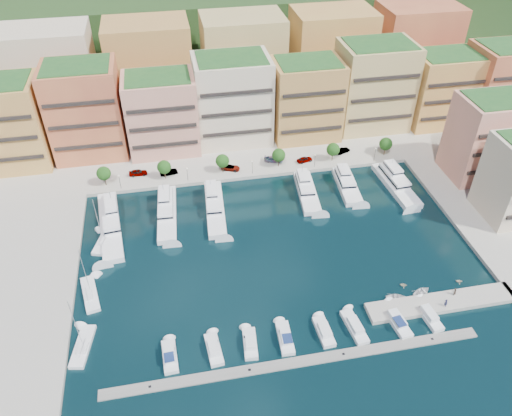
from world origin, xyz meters
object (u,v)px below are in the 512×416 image
object	(u,v)px
cruiser_8	(428,315)
car_1	(169,172)
yacht_4	(306,190)
tender_1	(403,285)
cruiser_4	(285,338)
lamppost_1	(187,172)
sailboat_0	(83,347)
lamppost_3	(315,159)
person_0	(446,303)
yacht_0	(110,222)
lamppost_2	(252,165)
tree_3	(279,155)
lamppost_4	(375,152)
tender_2	(422,292)
tree_4	(333,149)
car_0	(138,172)
tree_1	(164,167)
cruiser_2	(214,350)
car_2	(231,168)
lamppost_0	(119,179)
tender_3	(459,281)
yacht_5	(346,183)
cruiser_1	(170,357)
car_5	(343,151)
cruiser_7	(396,320)
sailboat_1	(90,295)
yacht_1	(167,211)
car_4	(305,159)
yacht_6	(395,182)
tender_0	(396,298)
car_3	(273,159)
cruiser_6	(355,327)
sailboat_2	(104,243)
cruiser_3	(250,344)
tree_0	(104,173)
yacht_2	(215,205)
cruiser_5	(324,332)
tree_5	(386,144)

from	to	relation	value
cruiser_8	car_1	distance (m)	77.21
yacht_4	tender_1	distance (m)	38.21
cruiser_4	lamppost_1	bearing A→B (deg)	104.09
sailboat_0	tender_1	bearing A→B (deg)	2.85
lamppost_3	person_0	xyz separation A→B (m)	(11.94, -54.53, -1.85)
yacht_0	lamppost_2	bearing A→B (deg)	20.24
tree_3	lamppost_4	bearing A→B (deg)	-4.70
yacht_0	tender_2	xyz separation A→B (m)	(65.71, -35.51, -0.78)
lamppost_4	tender_1	xyz separation A→B (m)	(-11.63, -46.94, -3.40)
tender_1	tree_4	bearing A→B (deg)	20.29
car_0	lamppost_3	bearing A→B (deg)	-96.01
tree_1	cruiser_2	size ratio (longest dim) A/B	0.76
lamppost_1	cruiser_4	size ratio (longest dim) A/B	0.54
tree_4	sailboat_0	size ratio (longest dim) A/B	0.43
lamppost_2	car_2	xyz separation A→B (m)	(-5.65, 3.09, -2.10)
lamppost_0	lamppost_4	distance (m)	72.00
person_0	tender_3	bearing A→B (deg)	-62.43
yacht_5	cruiser_1	size ratio (longest dim) A/B	2.29
car_5	tree_4	bearing A→B (deg)	104.14
cruiser_7	cruiser_1	bearing A→B (deg)	179.97
car_0	tree_1	bearing A→B (deg)	-112.64
sailboat_1	yacht_1	bearing A→B (deg)	54.69
car_4	yacht_0	bearing A→B (deg)	94.74
yacht_6	cruiser_2	distance (m)	70.79
lamppost_0	person_0	size ratio (longest dim) A/B	2.16
yacht_0	cruiser_2	size ratio (longest dim) A/B	3.56
yacht_1	cruiser_4	size ratio (longest dim) A/B	2.86
yacht_0	yacht_5	size ratio (longest dim) A/B	1.57
lamppost_1	tender_0	world-z (taller)	lamppost_1
sailboat_1	person_0	size ratio (longest dim) A/B	6.78
tree_1	tender_1	world-z (taller)	tree_1
car_3	cruiser_6	bearing A→B (deg)	-160.09
sailboat_2	tender_2	world-z (taller)	sailboat_2
lamppost_1	cruiser_3	size ratio (longest dim) A/B	0.58
cruiser_7	car_5	bearing A→B (deg)	81.13
tree_1	person_0	bearing A→B (deg)	-46.49
cruiser_6	cruiser_7	xyz separation A→B (m)	(8.74, -0.03, 0.02)
tree_0	yacht_2	distance (m)	31.63
cruiser_2	cruiser_3	world-z (taller)	same
tree_4	cruiser_5	distance (m)	61.62
cruiser_2	car_3	bearing A→B (deg)	67.63
lamppost_2	yacht_2	size ratio (longest dim) A/B	0.19
tree_5	tree_0	bearing A→B (deg)	180.00
cruiser_3	car_1	distance (m)	61.13
tree_1	yacht_6	world-z (taller)	tree_1
cruiser_3	tender_3	bearing A→B (deg)	9.06
tender_0	lamppost_4	bearing A→B (deg)	-9.65
tree_5	cruiser_2	world-z (taller)	tree_5
yacht_0	tree_3	bearing A→B (deg)	19.53
tree_1	tender_2	xyz separation A→B (m)	(51.34, -51.96, -4.31)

